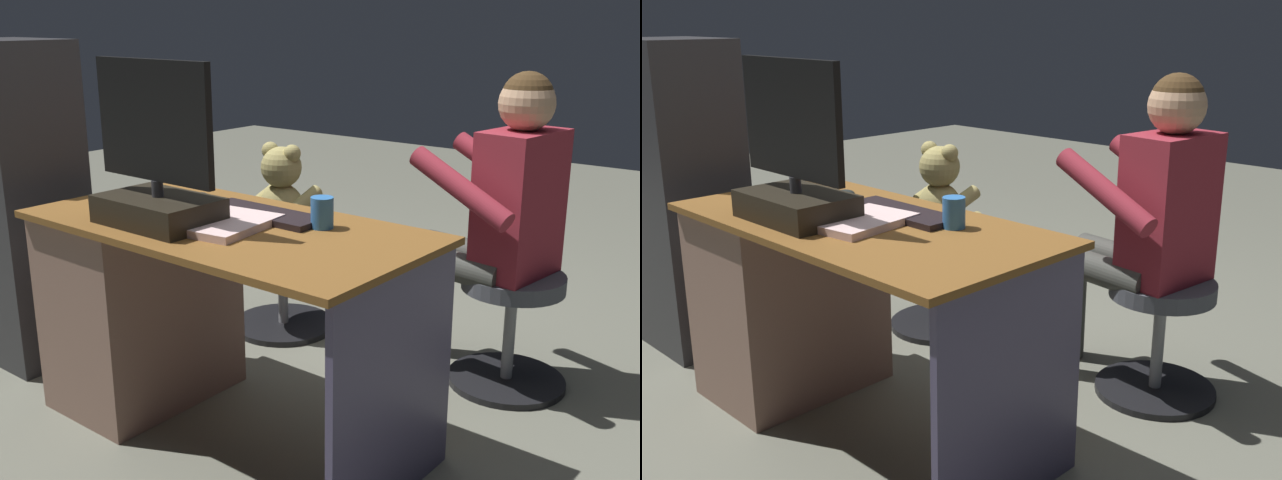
% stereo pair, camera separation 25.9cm
% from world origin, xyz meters
% --- Properties ---
extents(ground_plane, '(10.00, 10.00, 0.00)m').
position_xyz_m(ground_plane, '(0.00, 0.00, 0.00)').
color(ground_plane, slate).
extents(desk, '(1.30, 0.64, 0.72)m').
position_xyz_m(desk, '(0.34, 0.41, 0.38)').
color(desk, brown).
rests_on(desk, ground_plane).
extents(monitor, '(0.48, 0.24, 0.49)m').
position_xyz_m(monitor, '(0.15, 0.55, 0.87)').
color(monitor, black).
rests_on(monitor, desk).
extents(keyboard, '(0.42, 0.14, 0.02)m').
position_xyz_m(keyboard, '(-0.04, 0.29, 0.73)').
color(keyboard, black).
rests_on(keyboard, desk).
extents(computer_mouse, '(0.06, 0.10, 0.04)m').
position_xyz_m(computer_mouse, '(0.26, 0.29, 0.74)').
color(computer_mouse, '#292F2D').
rests_on(computer_mouse, desk).
extents(cup, '(0.07, 0.07, 0.10)m').
position_xyz_m(cup, '(-0.27, 0.27, 0.77)').
color(cup, '#3372BF').
rests_on(cup, desk).
extents(tv_remote, '(0.10, 0.15, 0.02)m').
position_xyz_m(tv_remote, '(0.47, 0.46, 0.73)').
color(tv_remote, black).
rests_on(tv_remote, desk).
extents(notebook_binder, '(0.26, 0.33, 0.02)m').
position_xyz_m(notebook_binder, '(-0.05, 0.45, 0.73)').
color(notebook_binder, beige).
rests_on(notebook_binder, desk).
extents(office_chair_teddy, '(0.45, 0.45, 0.44)m').
position_xyz_m(office_chair_teddy, '(0.45, -0.36, 0.25)').
color(office_chair_teddy, black).
rests_on(office_chair_teddy, ground_plane).
extents(teddy_bear, '(0.27, 0.27, 0.39)m').
position_xyz_m(teddy_bear, '(0.45, -0.37, 0.61)').
color(teddy_bear, tan).
rests_on(teddy_bear, office_chair_teddy).
extents(visitor_chair, '(0.44, 0.44, 0.44)m').
position_xyz_m(visitor_chair, '(-0.56, -0.47, 0.26)').
color(visitor_chair, black).
rests_on(visitor_chair, ground_plane).
extents(person, '(0.58, 0.52, 1.16)m').
position_xyz_m(person, '(-0.48, -0.46, 0.68)').
color(person, maroon).
rests_on(person, ground_plane).
extents(equipment_rack, '(0.44, 0.36, 1.25)m').
position_xyz_m(equipment_rack, '(1.08, 0.47, 0.63)').
color(equipment_rack, '#2D2D30').
rests_on(equipment_rack, ground_plane).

